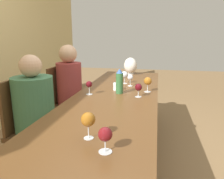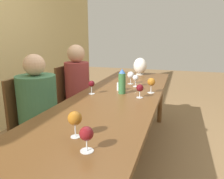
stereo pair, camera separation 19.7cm
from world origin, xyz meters
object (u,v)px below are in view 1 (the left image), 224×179
object	(u,v)px
wine_glass_0	(125,75)
person_far	(70,88)
water_bottle	(120,81)
wine_glass_6	(148,81)
chair_far	(65,100)
chair_near	(29,125)
wine_glass_3	(88,120)
person_near	(36,114)
wine_glass_1	(130,78)
wine_glass_5	(89,85)
water_tumbler	(117,86)
wine_glass_4	(138,88)
vase	(131,66)
wine_glass_2	(105,135)

from	to	relation	value
wine_glass_0	person_far	bearing A→B (deg)	88.81
water_bottle	wine_glass_0	world-z (taller)	water_bottle
water_bottle	wine_glass_6	bearing A→B (deg)	-67.28
wine_glass_6	chair_far	distance (m)	1.23
wine_glass_0	chair_near	distance (m)	1.23
wine_glass_3	person_near	size ratio (longest dim) A/B	0.13
water_bottle	wine_glass_6	distance (m)	0.30
wine_glass_6	wine_glass_1	bearing A→B (deg)	41.81
wine_glass_6	wine_glass_5	bearing A→B (deg)	111.47
water_tumbler	wine_glass_3	world-z (taller)	wine_glass_3
wine_glass_3	wine_glass_4	xyz separation A→B (m)	(0.94, -0.20, -0.02)
chair_far	wine_glass_4	bearing A→B (deg)	-119.93
person_near	wine_glass_6	bearing A→B (deg)	-64.43
water_tumbler	wine_glass_3	xyz separation A→B (m)	(-1.16, -0.05, 0.07)
water_bottle	person_far	xyz separation A→B (m)	(0.49, 0.74, -0.22)
water_tumbler	vase	world-z (taller)	vase
wine_glass_3	wine_glass_6	world-z (taller)	same
water_bottle	chair_near	bearing A→B (deg)	114.04
wine_glass_1	wine_glass_6	xyz separation A→B (m)	(-0.24, -0.21, 0.01)
vase	wine_glass_3	world-z (taller)	vase
wine_glass_1	chair_far	distance (m)	0.98
wine_glass_2	wine_glass_3	bearing A→B (deg)	45.08
water_bottle	wine_glass_1	size ratio (longest dim) A/B	1.85
chair_near	chair_far	world-z (taller)	same
water_bottle	person_near	xyz separation A→B (m)	(-0.37, 0.73, -0.27)
wine_glass_5	wine_glass_4	bearing A→B (deg)	-89.29
wine_glass_5	person_near	bearing A→B (deg)	120.40
wine_glass_5	wine_glass_6	size ratio (longest dim) A/B	0.87
wine_glass_4	person_near	distance (m)	1.00
wine_glass_4	wine_glass_3	bearing A→B (deg)	167.89
wine_glass_6	chair_far	world-z (taller)	chair_far
wine_glass_1	person_near	xyz separation A→B (m)	(-0.72, 0.80, -0.24)
water_bottle	wine_glass_2	bearing A→B (deg)	-173.67
wine_glass_4	wine_glass_5	distance (m)	0.49
wine_glass_6	person_far	size ratio (longest dim) A/B	0.13
water_tumbler	person_near	distance (m)	0.86
wine_glass_6	chair_far	xyz separation A→B (m)	(0.37, 1.10, -0.38)
wine_glass_1	person_far	xyz separation A→B (m)	(0.14, 0.80, -0.20)
wine_glass_1	person_near	size ratio (longest dim) A/B	0.12
water_tumbler	wine_glass_5	size ratio (longest dim) A/B	0.59
chair_near	person_far	size ratio (longest dim) A/B	0.77
wine_glass_0	wine_glass_6	size ratio (longest dim) A/B	0.97
water_tumbler	chair_near	world-z (taller)	chair_near
wine_glass_0	chair_far	world-z (taller)	chair_far
wine_glass_1	person_far	world-z (taller)	person_far
vase	person_near	bearing A→B (deg)	155.21
water_tumbler	wine_glass_1	bearing A→B (deg)	-27.58
vase	water_bottle	bearing A→B (deg)	-178.51
person_far	water_tumbler	bearing A→B (deg)	-117.90
vase	wine_glass_5	xyz separation A→B (m)	(-1.26, 0.26, -0.03)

